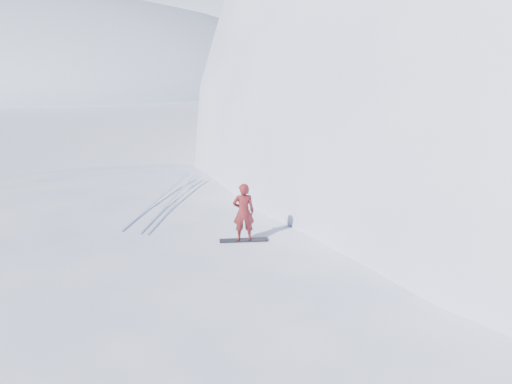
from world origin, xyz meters
The scene contains 9 objects.
ground centered at (0.00, 0.00, 0.00)m, with size 400.00×400.00×0.00m, color white.
near_ridge centered at (1.00, 3.00, 0.00)m, with size 36.00×28.00×4.80m, color white.
peak_shoulder centered at (10.00, 20.00, 0.00)m, with size 28.00×24.00×18.00m, color white.
far_ridge_c centered at (-40.00, 110.00, 0.00)m, with size 140.00×90.00×36.00m, color white.
wind_bumps centered at (-0.56, 2.12, 0.00)m, with size 16.00×14.40×1.00m.
snowboard centered at (2.01, 3.47, 2.41)m, with size 1.35×0.25×0.02m, color black.
snowboarder centered at (2.01, 3.47, 3.24)m, with size 0.60×0.39×1.63m, color maroon.
vapor_plume centered at (-49.53, 46.66, 0.00)m, with size 9.79×7.83×6.85m, color white.
board_tracks centered at (-1.62, 5.82, 2.42)m, with size 1.79×5.94×0.04m.
Camera 1 is at (6.62, -8.36, 8.07)m, focal length 35.00 mm.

